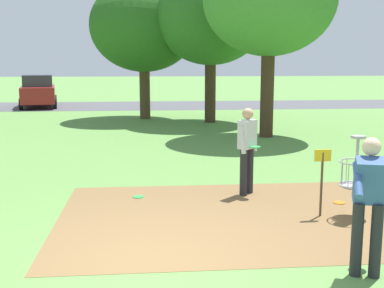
{
  "coord_description": "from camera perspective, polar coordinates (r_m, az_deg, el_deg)",
  "views": [
    {
      "loc": [
        -0.01,
        -5.96,
        2.6
      ],
      "look_at": [
        0.83,
        3.36,
        1.0
      ],
      "focal_mm": 45.41,
      "sensor_mm": 36.0,
      "label": 1
    }
  ],
  "objects": [
    {
      "name": "parked_car_leftmost",
      "position": [
        29.27,
        -17.6,
        5.95
      ],
      "size": [
        2.52,
        4.45,
        1.84
      ],
      "color": "maroon",
      "rests_on": "ground"
    },
    {
      "name": "player_throwing",
      "position": [
        9.52,
        6.51,
        -0.23
      ],
      "size": [
        0.45,
        0.45,
        1.71
      ],
      "color": "#232328",
      "rests_on": "ground"
    },
    {
      "name": "ground_plane",
      "position": [
        6.5,
        -4.78,
        -13.88
      ],
      "size": [
        160.0,
        160.0,
        0.0
      ],
      "primitive_type": "plane",
      "color": "#5B8942"
    },
    {
      "name": "tree_near_right",
      "position": [
        22.31,
        -5.69,
        13.62
      ],
      "size": [
        4.8,
        4.8,
        6.2
      ],
      "color": "#4C3823",
      "rests_on": "ground"
    },
    {
      "name": "parking_lot_strip",
      "position": [
        29.1,
        -5.13,
        4.53
      ],
      "size": [
        36.0,
        6.0,
        0.01
      ],
      "primitive_type": "cube",
      "color": "#4C4C51",
      "rests_on": "ground"
    },
    {
      "name": "disc_golf_basket",
      "position": [
        8.53,
        18.33,
        -3.28
      ],
      "size": [
        0.98,
        0.58,
        1.39
      ],
      "color": "#9E9EA3",
      "rests_on": "ground"
    },
    {
      "name": "frisbee_mid_grass",
      "position": [
        9.49,
        -6.33,
        -6.19
      ],
      "size": [
        0.21,
        0.21,
        0.02
      ],
      "primitive_type": "cylinder",
      "color": "green",
      "rests_on": "ground"
    },
    {
      "name": "player_foreground_watching",
      "position": [
        6.2,
        20.08,
        -5.96
      ],
      "size": [
        0.76,
        0.98,
        1.71
      ],
      "color": "#232328",
      "rests_on": "ground"
    },
    {
      "name": "dirt_tee_pad",
      "position": [
        8.4,
        6.64,
        -8.35
      ],
      "size": [
        6.42,
        4.25,
        0.01
      ],
      "primitive_type": "cube",
      "color": "brown",
      "rests_on": "ground"
    },
    {
      "name": "tree_mid_center",
      "position": [
        20.93,
        2.21,
        14.62
      ],
      "size": [
        4.67,
        4.67,
        6.41
      ],
      "color": "#422D1E",
      "rests_on": "ground"
    },
    {
      "name": "frisbee_far_right",
      "position": [
        9.46,
        16.91,
        -6.62
      ],
      "size": [
        0.22,
        0.22,
        0.02
      ],
      "primitive_type": "cylinder",
      "color": "orange",
      "rests_on": "ground"
    }
  ]
}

